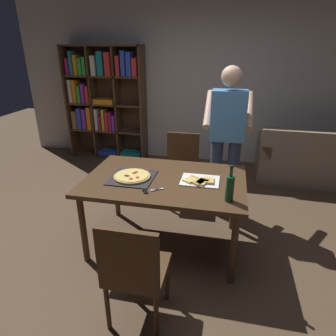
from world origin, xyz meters
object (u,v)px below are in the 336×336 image
object	(u,v)px
person_serving_pizza	(227,135)
bookshelf	(104,101)
chair_near_camera	(134,269)
wine_bottle	(230,188)
dining_table	(165,185)
couch	(316,162)
pepperoni_pizza_on_tray	(132,177)
kitchen_scissors	(149,191)
chair_far_side	(181,164)

from	to	relation	value
person_serving_pizza	bookshelf	bearing A→B (deg)	143.69
person_serving_pizza	chair_near_camera	bearing A→B (deg)	-107.47
bookshelf	person_serving_pizza	world-z (taller)	bookshelf
person_serving_pizza	wine_bottle	size ratio (longest dim) A/B	5.54
dining_table	couch	size ratio (longest dim) A/B	0.89
couch	wine_bottle	size ratio (longest dim) A/B	5.46
wine_bottle	couch	bearing A→B (deg)	60.78
chair_near_camera	pepperoni_pizza_on_tray	distance (m)	1.02
kitchen_scissors	person_serving_pizza	bearing A→B (deg)	59.28
bookshelf	couch	bearing A→B (deg)	-6.30
chair_far_side	wine_bottle	distance (m)	1.48
kitchen_scissors	chair_far_side	bearing A→B (deg)	86.67
person_serving_pizza	wine_bottle	xyz separation A→B (m)	(0.06, -1.08, -0.13)
couch	chair_near_camera	bearing A→B (deg)	-122.55
couch	bookshelf	size ratio (longest dim) A/B	0.89
chair_near_camera	bookshelf	xyz separation A→B (m)	(-1.64, 3.36, 0.52)
bookshelf	dining_table	bearing A→B (deg)	-55.41
couch	person_serving_pizza	distance (m)	1.95
couch	kitchen_scissors	distance (m)	3.04
chair_near_camera	pepperoni_pizza_on_tray	size ratio (longest dim) A/B	2.17
bookshelf	kitchen_scissors	world-z (taller)	bookshelf
chair_near_camera	pepperoni_pizza_on_tray	bearing A→B (deg)	108.49
bookshelf	kitchen_scissors	distance (m)	3.10
chair_far_side	bookshelf	distance (m)	2.21
kitchen_scissors	dining_table	bearing A→B (deg)	75.51
dining_table	person_serving_pizza	world-z (taller)	person_serving_pizza
chair_far_side	person_serving_pizza	distance (m)	0.77
dining_table	chair_far_side	xyz separation A→B (m)	(0.00, 0.99, -0.16)
bookshelf	wine_bottle	distance (m)	3.51
wine_bottle	kitchen_scissors	distance (m)	0.70
dining_table	pepperoni_pizza_on_tray	bearing A→B (deg)	-170.43
wine_bottle	person_serving_pizza	bearing A→B (deg)	93.27
dining_table	pepperoni_pizza_on_tray	distance (m)	0.33
chair_near_camera	couch	distance (m)	3.53
chair_far_side	kitchen_scissors	distance (m)	1.30
bookshelf	kitchen_scissors	bearing A→B (deg)	-59.56
dining_table	chair_near_camera	distance (m)	1.00
bookshelf	pepperoni_pizza_on_tray	bearing A→B (deg)	-61.37
kitchen_scissors	pepperoni_pizza_on_tray	bearing A→B (deg)	135.57
couch	pepperoni_pizza_on_tray	distance (m)	3.04
pepperoni_pizza_on_tray	kitchen_scissors	size ratio (longest dim) A/B	2.18
dining_table	bookshelf	distance (m)	2.91
bookshelf	person_serving_pizza	xyz separation A→B (m)	(2.19, -1.61, -0.03)
person_serving_pizza	wine_bottle	bearing A→B (deg)	-86.73
couch	kitchen_scissors	world-z (taller)	couch
chair_far_side	pepperoni_pizza_on_tray	xyz separation A→B (m)	(-0.31, -1.04, 0.25)
chair_far_side	kitchen_scissors	world-z (taller)	chair_far_side
person_serving_pizza	wine_bottle	world-z (taller)	person_serving_pizza
chair_far_side	bookshelf	size ratio (longest dim) A/B	0.46
bookshelf	pepperoni_pizza_on_tray	world-z (taller)	bookshelf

